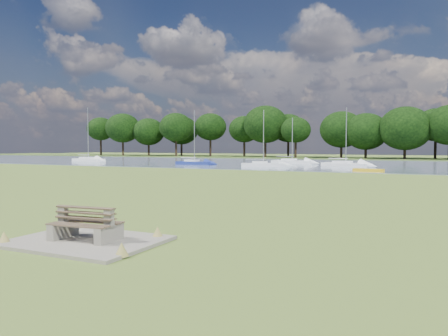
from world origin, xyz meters
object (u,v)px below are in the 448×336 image
at_px(kayak, 368,170).
at_px(sailboat_0, 263,163).
at_px(sailboat_4, 292,161).
at_px(sailboat_1, 194,162).
at_px(bench_pair, 86,225).
at_px(sailboat_5, 88,159).
at_px(sailboat_2, 345,163).

height_order(kayak, sailboat_0, sailboat_0).
bearing_deg(sailboat_4, sailboat_1, -141.96).
bearing_deg(kayak, bench_pair, -82.95).
xyz_separation_m(sailboat_0, sailboat_5, (-32.75, 3.56, 0.07)).
relative_size(kayak, sailboat_0, 0.43).
relative_size(sailboat_4, sailboat_5, 0.75).
bearing_deg(kayak, sailboat_4, 141.59).
xyz_separation_m(bench_pair, sailboat_4, (-9.63, 53.58, -0.02)).
relative_size(sailboat_0, sailboat_2, 0.96).
bearing_deg(sailboat_0, sailboat_4, 63.90).
xyz_separation_m(sailboat_0, sailboat_4, (1.00, 9.73, 0.04)).
relative_size(bench_pair, sailboat_2, 0.26).
xyz_separation_m(sailboat_1, sailboat_4, (11.72, 8.85, 0.02)).
bearing_deg(sailboat_4, kayak, -49.27).
relative_size(sailboat_1, sailboat_5, 0.85).
xyz_separation_m(sailboat_0, sailboat_2, (9.67, 4.80, 0.01)).
height_order(sailboat_4, sailboat_5, sailboat_5).
relative_size(sailboat_1, sailboat_2, 1.01).
height_order(kayak, sailboat_4, sailboat_4).
distance_m(kayak, sailboat_2, 11.32).
xyz_separation_m(bench_pair, kayak, (3.21, 38.12, -0.31)).
height_order(sailboat_1, sailboat_2, sailboat_1).
xyz_separation_m(bench_pair, sailboat_5, (-43.39, 47.40, 0.01)).
height_order(kayak, sailboat_1, sailboat_1).
distance_m(bench_pair, sailboat_2, 48.65).
xyz_separation_m(sailboat_4, sailboat_5, (-33.75, -6.17, 0.03)).
bearing_deg(bench_pair, kayak, 80.06).
bearing_deg(sailboat_1, sailboat_5, 172.30).
height_order(bench_pair, sailboat_0, sailboat_0).
bearing_deg(sailboat_5, bench_pair, -41.31).
height_order(sailboat_2, sailboat_4, sailboat_2).
xyz_separation_m(sailboat_2, sailboat_5, (-42.43, -1.24, 0.06)).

